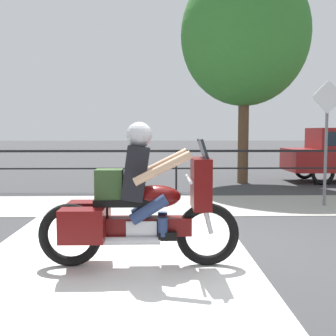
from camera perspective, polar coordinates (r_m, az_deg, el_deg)
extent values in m
plane|color=#38383A|center=(5.44, 3.53, -11.34)|extent=(120.00, 120.00, 0.00)
cube|color=#99968E|center=(8.75, 1.68, -5.01)|extent=(44.00, 2.40, 0.01)
cube|color=silver|center=(5.26, -7.06, -11.92)|extent=(3.30, 6.00, 0.01)
cube|color=black|center=(10.69, 1.13, 2.32)|extent=(36.00, 0.04, 0.06)
cube|color=black|center=(10.72, 1.12, -0.05)|extent=(36.00, 0.03, 0.04)
cylinder|color=black|center=(10.72, 1.12, -0.33)|extent=(0.05, 0.05, 1.05)
torus|color=black|center=(4.88, 5.38, -8.92)|extent=(0.72, 0.11, 0.72)
torus|color=black|center=(4.95, -13.10, -8.82)|extent=(0.72, 0.11, 0.72)
cube|color=#5B0C0C|center=(4.83, -3.94, -7.84)|extent=(1.19, 0.22, 0.20)
cube|color=silver|center=(4.84, -3.56, -8.41)|extent=(0.34, 0.26, 0.26)
ellipsoid|color=#5B0C0C|center=(4.76, -1.71, -3.89)|extent=(0.57, 0.30, 0.26)
cube|color=black|center=(4.78, -5.83, -4.59)|extent=(0.69, 0.28, 0.08)
cube|color=#5B0C0C|center=(4.76, 4.48, -2.07)|extent=(0.20, 0.54, 0.57)
cube|color=#1E232B|center=(4.73, 4.75, 2.57)|extent=(0.10, 0.46, 0.24)
cylinder|color=silver|center=(4.74, 2.80, -1.48)|extent=(0.04, 0.70, 0.04)
cylinder|color=silver|center=(4.72, -6.33, -9.79)|extent=(0.86, 0.09, 0.09)
cube|color=#5B0C0C|center=(4.65, -11.56, -7.65)|extent=(0.48, 0.28, 0.36)
cube|color=#5B0C0C|center=(5.11, -10.60, -6.47)|extent=(0.48, 0.28, 0.36)
cylinder|color=silver|center=(4.81, 5.05, -5.54)|extent=(0.20, 0.06, 0.58)
cube|color=black|center=(4.73, -4.36, -0.65)|extent=(0.32, 0.36, 0.63)
sphere|color=tan|center=(4.70, -3.91, 4.24)|extent=(0.23, 0.23, 0.23)
sphere|color=#B7B7BC|center=(4.70, -3.91, 4.48)|extent=(0.29, 0.29, 0.29)
cylinder|color=navy|center=(4.63, -2.57, -5.64)|extent=(0.44, 0.13, 0.34)
cylinder|color=navy|center=(4.67, -0.70, -7.97)|extent=(0.11, 0.11, 0.21)
cube|color=black|center=(4.70, -0.08, -9.20)|extent=(0.20, 0.10, 0.09)
cylinder|color=navy|center=(4.93, -2.49, -4.99)|extent=(0.44, 0.13, 0.34)
cylinder|color=navy|center=(4.96, -0.73, -7.19)|extent=(0.11, 0.11, 0.21)
cube|color=black|center=(4.99, -0.15, -8.35)|extent=(0.20, 0.10, 0.09)
cylinder|color=tan|center=(4.42, -0.75, -0.04)|extent=(0.63, 0.09, 0.38)
cylinder|color=tan|center=(5.02, -0.81, 0.58)|extent=(0.63, 0.09, 0.38)
cube|color=#2D4723|center=(4.77, -7.95, -2.21)|extent=(0.30, 0.25, 0.34)
torus|color=black|center=(12.66, 20.24, -0.66)|extent=(0.68, 0.11, 0.68)
torus|color=black|center=(14.04, 18.04, -0.06)|extent=(0.68, 0.11, 0.68)
cylinder|color=slate|center=(9.13, 20.60, 2.49)|extent=(0.06, 0.06, 2.35)
cube|color=white|center=(9.12, 20.85, 8.98)|extent=(0.67, 0.02, 0.67)
cylinder|color=brown|center=(12.52, 10.15, 4.27)|extent=(0.31, 0.31, 2.76)
ellipsoid|color=#33752D|center=(12.81, 10.37, 17.31)|extent=(3.67, 3.67, 4.04)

